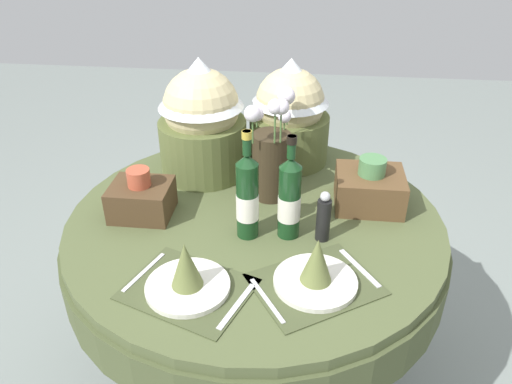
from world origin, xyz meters
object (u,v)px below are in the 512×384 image
at_px(place_setting_right, 316,272).
at_px(pepper_mill, 323,218).
at_px(dining_table, 255,247).
at_px(gift_tub_back_left, 202,115).
at_px(gift_tub_back_centre, 290,109).
at_px(wine_bottle_centre, 247,197).
at_px(place_setting_left, 187,277).
at_px(woven_basket_side_right, 369,188).
at_px(flower_vase, 272,155).
at_px(woven_basket_side_left, 141,198).
at_px(wine_bottle_left, 289,198).

height_order(place_setting_right, pepper_mill, pepper_mill).
distance_m(dining_table, gift_tub_back_left, 0.54).
xyz_separation_m(dining_table, gift_tub_back_centre, (0.09, 0.44, 0.35)).
bearing_deg(wine_bottle_centre, place_setting_left, -115.41).
xyz_separation_m(pepper_mill, woven_basket_side_right, (0.16, 0.23, -0.01)).
distance_m(wine_bottle_centre, gift_tub_back_left, 0.47).
xyz_separation_m(place_setting_left, pepper_mill, (0.38, 0.29, 0.03)).
xyz_separation_m(flower_vase, woven_basket_side_left, (-0.43, -0.18, -0.10)).
bearing_deg(woven_basket_side_right, pepper_mill, -125.81).
height_order(wine_bottle_centre, woven_basket_side_left, wine_bottle_centre).
bearing_deg(place_setting_right, flower_vase, 109.08).
bearing_deg(wine_bottle_left, pepper_mill, -6.22).
height_order(place_setting_left, woven_basket_side_right, woven_basket_side_right).
relative_size(wine_bottle_left, woven_basket_side_left, 1.73).
xyz_separation_m(dining_table, wine_bottle_centre, (-0.01, -0.10, 0.28)).
distance_m(wine_bottle_left, woven_basket_side_right, 0.35).
height_order(place_setting_right, woven_basket_side_right, woven_basket_side_right).
relative_size(wine_bottle_left, woven_basket_side_right, 1.50).
relative_size(place_setting_left, woven_basket_side_right, 1.75).
height_order(place_setting_right, wine_bottle_centre, wine_bottle_centre).
xyz_separation_m(pepper_mill, gift_tub_back_centre, (-0.14, 0.55, 0.14)).
bearing_deg(gift_tub_back_centre, wine_bottle_left, -86.76).
relative_size(pepper_mill, gift_tub_back_left, 0.38).
xyz_separation_m(dining_table, wine_bottle_left, (0.12, -0.09, 0.27)).
height_order(pepper_mill, gift_tub_back_left, gift_tub_back_left).
distance_m(woven_basket_side_left, woven_basket_side_right, 0.79).
bearing_deg(pepper_mill, gift_tub_back_centre, 104.42).
bearing_deg(place_setting_right, woven_basket_side_left, 153.11).
relative_size(woven_basket_side_left, woven_basket_side_right, 0.87).
bearing_deg(gift_tub_back_left, wine_bottle_centre, -61.15).
relative_size(flower_vase, wine_bottle_left, 1.13).
height_order(flower_vase, pepper_mill, flower_vase).
height_order(place_setting_left, wine_bottle_left, wine_bottle_left).
bearing_deg(woven_basket_side_right, flower_vase, 174.92).
bearing_deg(flower_vase, woven_basket_side_left, -157.60).
distance_m(place_setting_left, flower_vase, 0.59).
height_order(wine_bottle_left, pepper_mill, wine_bottle_left).
bearing_deg(woven_basket_side_left, flower_vase, 22.40).
distance_m(gift_tub_back_centre, woven_basket_side_right, 0.47).
relative_size(place_setting_right, wine_bottle_centre, 1.16).
relative_size(dining_table, pepper_mill, 7.48).
bearing_deg(woven_basket_side_right, wine_bottle_centre, -150.56).
relative_size(dining_table, woven_basket_side_left, 6.45).
relative_size(place_setting_left, wine_bottle_left, 1.16).
height_order(flower_vase, wine_bottle_left, flower_vase).
xyz_separation_m(pepper_mill, gift_tub_back_left, (-0.47, 0.40, 0.16)).
bearing_deg(gift_tub_back_centre, dining_table, -101.33).
relative_size(flower_vase, wine_bottle_centre, 1.08).
relative_size(place_setting_right, gift_tub_back_centre, 1.00).
distance_m(wine_bottle_left, gift_tub_back_centre, 0.54).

